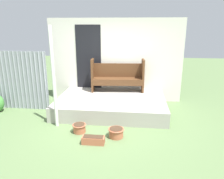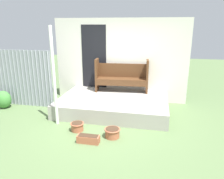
% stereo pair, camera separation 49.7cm
% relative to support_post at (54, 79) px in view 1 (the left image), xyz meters
% --- Properties ---
extents(ground_plane, '(24.00, 24.00, 0.00)m').
position_rel_support_post_xyz_m(ground_plane, '(1.14, 0.11, -1.19)').
color(ground_plane, '#5B7547').
extents(porch_slab, '(3.04, 2.01, 0.39)m').
position_rel_support_post_xyz_m(porch_slab, '(1.21, 1.12, -1.00)').
color(porch_slab, '#A8A399').
rests_on(porch_slab, ground_plane).
extents(house_wall, '(4.24, 0.08, 2.60)m').
position_rel_support_post_xyz_m(house_wall, '(1.18, 2.15, 0.11)').
color(house_wall, white).
rests_on(house_wall, ground_plane).
extents(fence_corrugated, '(2.34, 0.05, 1.70)m').
position_rel_support_post_xyz_m(fence_corrugated, '(-1.77, 1.02, -0.35)').
color(fence_corrugated, gray).
rests_on(fence_corrugated, ground_plane).
extents(support_post, '(0.08, 0.08, 2.39)m').
position_rel_support_post_xyz_m(support_post, '(0.00, 0.00, 0.00)').
color(support_post, white).
rests_on(support_post, ground_plane).
extents(bench, '(1.63, 0.53, 1.01)m').
position_rel_support_post_xyz_m(bench, '(1.34, 1.84, -0.31)').
color(bench, '#54331C').
rests_on(bench, porch_slab).
extents(flower_pot_left, '(0.32, 0.32, 0.20)m').
position_rel_support_post_xyz_m(flower_pot_left, '(0.64, -0.27, -1.08)').
color(flower_pot_left, '#B26042').
rests_on(flower_pot_left, ground_plane).
extents(flower_pot_middle, '(0.36, 0.36, 0.21)m').
position_rel_support_post_xyz_m(flower_pot_middle, '(1.50, -0.40, -1.08)').
color(flower_pot_middle, '#B26042').
rests_on(flower_pot_middle, ground_plane).
extents(planter_box_rect, '(0.47, 0.18, 0.17)m').
position_rel_support_post_xyz_m(planter_box_rect, '(1.05, -0.73, -1.11)').
color(planter_box_rect, '#B26042').
rests_on(planter_box_rect, ground_plane).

